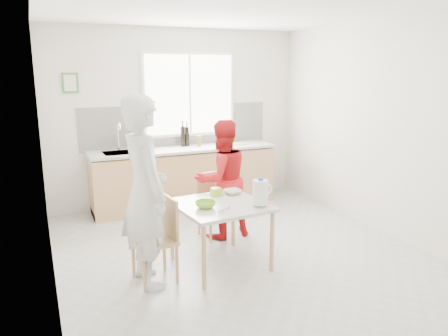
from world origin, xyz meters
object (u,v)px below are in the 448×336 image
(chair_far, at_px, (214,202))
(bowl_green, at_px, (205,205))
(person_red, at_px, (222,179))
(wine_bottle_a, at_px, (183,136))
(milk_jug, at_px, (261,192))
(dining_table, at_px, (220,210))
(person_white, at_px, (145,192))
(wine_bottle_b, at_px, (187,136))
(bowl_white, at_px, (233,192))
(chair_left, at_px, (160,235))

(chair_far, bearing_deg, bowl_green, -122.57)
(person_red, distance_m, bowl_green, 1.00)
(person_red, bearing_deg, wine_bottle_a, -95.76)
(person_red, relative_size, milk_jug, 5.29)
(dining_table, relative_size, bowl_green, 4.61)
(person_white, bearing_deg, wine_bottle_a, -31.93)
(chair_far, bearing_deg, wine_bottle_b, 78.10)
(chair_far, height_order, bowl_green, chair_far)
(person_white, relative_size, bowl_white, 9.43)
(person_white, distance_m, wine_bottle_a, 2.65)
(person_white, bearing_deg, person_red, -59.71)
(person_white, relative_size, wine_bottle_b, 6.23)
(dining_table, relative_size, milk_jug, 3.51)
(wine_bottle_b, bearing_deg, chair_left, -115.00)
(dining_table, distance_m, chair_far, 0.90)
(dining_table, height_order, wine_bottle_b, wine_bottle_b)
(dining_table, height_order, person_red, person_red)
(dining_table, relative_size, wine_bottle_a, 3.09)
(chair_left, relative_size, wine_bottle_b, 2.84)
(milk_jug, bearing_deg, person_red, 84.30)
(chair_left, distance_m, bowl_white, 1.05)
(chair_far, relative_size, wine_bottle_a, 2.52)
(chair_far, height_order, milk_jug, milk_jug)
(milk_jug, height_order, wine_bottle_b, wine_bottle_b)
(chair_left, relative_size, wine_bottle_a, 2.66)
(person_red, xyz_separation_m, bowl_green, (-0.54, -0.84, -0.02))
(person_red, bearing_deg, chair_far, -47.84)
(bowl_white, bearing_deg, bowl_green, -143.31)
(person_red, relative_size, bowl_white, 7.51)
(dining_table, distance_m, person_red, 0.85)
(person_white, relative_size, milk_jug, 6.63)
(chair_far, relative_size, person_red, 0.54)
(person_white, distance_m, person_red, 1.46)
(wine_bottle_a, bearing_deg, person_red, -90.04)
(wine_bottle_a, bearing_deg, person_white, -116.20)
(person_white, distance_m, bowl_green, 0.66)
(wine_bottle_a, bearing_deg, chair_far, -93.30)
(person_red, height_order, bowl_white, person_red)
(bowl_white, distance_m, milk_jug, 0.55)
(milk_jug, bearing_deg, wine_bottle_b, 82.59)
(person_red, relative_size, wine_bottle_a, 4.65)
(chair_far, xyz_separation_m, wine_bottle_a, (0.08, 1.45, 0.64))
(person_red, height_order, milk_jug, person_red)
(bowl_white, bearing_deg, person_red, 81.09)
(person_white, xyz_separation_m, wine_bottle_b, (1.24, 2.39, 0.14))
(person_white, height_order, milk_jug, person_white)
(wine_bottle_b, bearing_deg, person_red, -92.82)
(person_white, bearing_deg, wine_bottle_b, -33.22)
(bowl_green, height_order, wine_bottle_a, wine_bottle_a)
(chair_far, height_order, bowl_white, chair_far)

